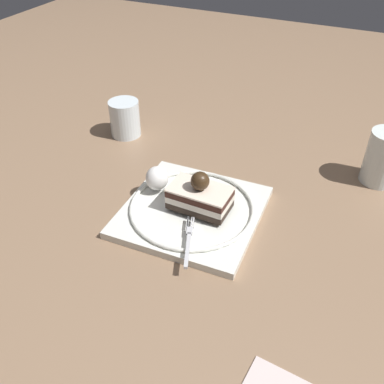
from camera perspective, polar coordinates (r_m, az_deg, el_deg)
The scene contains 7 objects.
ground_plane at distance 0.77m, azimuth 1.53°, elevation -2.42°, with size 2.40×2.40×0.00m, color #896A50.
dessert_plate at distance 0.75m, azimuth -0.00°, elevation -2.44°, with size 0.24×0.24×0.02m.
cake_slice at distance 0.73m, azimuth 0.92°, elevation -0.47°, with size 0.11×0.06×0.07m.
whipped_cream_dollop at distance 0.77m, azimuth -4.81°, elevation 1.69°, with size 0.04×0.04×0.04m, color white.
fork at distance 0.68m, azimuth -0.45°, elevation -6.35°, with size 0.05×0.11×0.00m.
drink_glass_near at distance 0.89m, azimuth 24.04°, elevation 4.00°, with size 0.07×0.07×0.11m.
drink_glass_far at distance 0.99m, azimuth -8.89°, elevation 9.50°, with size 0.07×0.07×0.08m.
Camera 1 is at (-0.23, 0.54, 0.49)m, focal length 40.16 mm.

